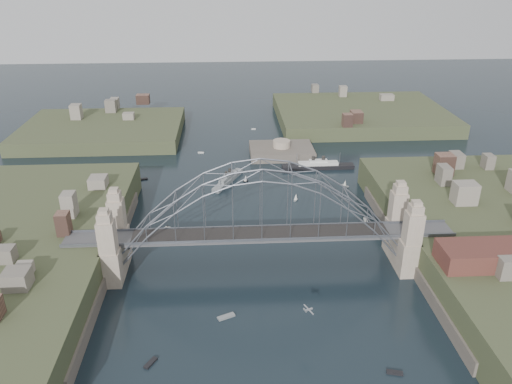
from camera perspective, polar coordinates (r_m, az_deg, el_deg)
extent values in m
plane|color=black|center=(113.54, 0.54, -8.42)|extent=(500.00, 500.00, 0.00)
cube|color=#4A4A4C|center=(109.36, 0.56, -4.91)|extent=(84.00, 6.00, 0.70)
cube|color=slate|center=(106.50, 0.67, -5.45)|extent=(84.00, 0.25, 0.50)
cube|color=slate|center=(111.71, 0.45, -3.90)|extent=(84.00, 0.25, 0.50)
cube|color=black|center=(109.09, 0.56, -4.66)|extent=(55.20, 5.20, 0.35)
cube|color=tan|center=(107.33, -16.38, -6.13)|extent=(3.40, 3.40, 17.70)
cube|color=tan|center=(115.82, -15.39, -3.60)|extent=(3.40, 3.40, 17.70)
cube|color=tan|center=(111.17, 17.23, -5.11)|extent=(3.40, 3.40, 17.70)
cube|color=tan|center=(119.39, 15.67, -2.74)|extent=(3.40, 3.40, 17.70)
cube|color=tan|center=(113.94, -15.58, -6.94)|extent=(4.08, 13.80, 8.00)
cube|color=tan|center=(117.56, 16.14, -5.96)|extent=(4.08, 13.80, 8.00)
cube|color=#544B42|center=(116.43, -17.36, -8.19)|extent=(6.00, 70.00, 4.00)
cube|color=#544B42|center=(120.42, 17.78, -7.07)|extent=(6.00, 70.00, 4.00)
cube|color=#3C4327|center=(205.30, -16.93, 6.23)|extent=(60.00, 45.00, 9.00)
cube|color=#3C4327|center=(221.16, 11.73, 8.15)|extent=(70.00, 55.00, 9.50)
cube|color=#544B42|center=(177.26, 2.89, 4.06)|extent=(22.00, 16.00, 7.00)
cylinder|color=tan|center=(175.66, 2.92, 5.49)|extent=(6.00, 6.00, 2.40)
cube|color=#592D26|center=(108.68, 25.10, -6.51)|extent=(20.00, 8.00, 4.00)
cube|color=#4A4A4C|center=(101.60, 25.14, -15.26)|extent=(4.00, 22.00, 1.40)
cube|color=gray|center=(155.16, -3.19, 1.29)|extent=(9.82, 17.08, 1.58)
cube|color=gray|center=(154.69, -3.20, 1.69)|extent=(5.83, 9.60, 1.19)
cube|color=gray|center=(154.35, -3.20, 2.00)|extent=(3.10, 4.58, 0.79)
cylinder|color=black|center=(153.05, -3.41, 2.07)|extent=(0.85, 0.85, 1.58)
cylinder|color=black|center=(155.12, -3.02, 2.40)|extent=(0.85, 0.85, 1.58)
cylinder|color=slate|center=(149.74, -4.08, 1.44)|extent=(0.16, 0.16, 3.96)
cylinder|color=slate|center=(158.63, -2.39, 2.86)|extent=(0.16, 0.16, 3.96)
cube|color=gray|center=(195.58, -9.56, 6.02)|extent=(5.49, 14.01, 1.40)
cube|color=gray|center=(195.25, -9.58, 6.31)|extent=(3.39, 7.80, 1.05)
cube|color=gray|center=(195.00, -9.60, 6.53)|extent=(1.93, 3.65, 0.70)
cylinder|color=black|center=(193.95, -9.71, 6.61)|extent=(0.69, 0.69, 1.40)
cylinder|color=black|center=(195.68, -9.51, 6.79)|extent=(0.69, 0.69, 1.40)
cylinder|color=slate|center=(191.17, -10.05, 6.26)|extent=(0.14, 0.14, 3.50)
cylinder|color=slate|center=(198.59, -9.19, 7.03)|extent=(0.14, 0.14, 3.50)
cube|color=black|center=(166.24, 7.04, 2.80)|extent=(23.65, 3.40, 1.72)
cube|color=silver|center=(165.77, 7.07, 3.21)|extent=(13.01, 2.52, 1.29)
cube|color=silver|center=(165.42, 7.08, 3.52)|extent=(5.92, 1.82, 0.86)
cylinder|color=black|center=(164.85, 6.53, 3.76)|extent=(1.16, 1.16, 1.72)
cylinder|color=black|center=(165.46, 7.66, 3.77)|extent=(1.16, 1.16, 1.72)
cylinder|color=slate|center=(164.07, 4.65, 3.65)|extent=(0.17, 0.17, 4.30)
cylinder|color=slate|center=(166.68, 9.49, 3.73)|extent=(0.17, 0.17, 4.30)
cube|color=#A1A3A9|center=(90.62, 6.00, -13.14)|extent=(1.53, 0.86, 0.27)
cube|color=#A1A3A9|center=(90.59, 6.00, -13.12)|extent=(1.44, 2.95, 0.06)
cube|color=#A1A3A9|center=(90.20, 5.57, -13.21)|extent=(0.51, 0.95, 0.34)
cube|color=silver|center=(129.80, -9.98, -4.17)|extent=(2.39, 1.59, 0.45)
cube|color=silver|center=(129.61, -10.00, -4.01)|extent=(1.51, 1.13, 0.40)
cylinder|color=black|center=(129.40, -10.01, -3.84)|extent=(0.16, 0.16, 0.70)
cube|color=silver|center=(143.44, 4.54, -0.91)|extent=(1.37, 1.80, 0.45)
cylinder|color=slate|center=(142.99, 4.55, -0.53)|extent=(0.08, 0.08, 2.20)
cone|color=silver|center=(142.99, 4.55, -0.53)|extent=(1.48, 1.57, 1.92)
cube|color=silver|center=(99.24, -3.41, -13.95)|extent=(3.56, 2.43, 0.45)
cube|color=silver|center=(154.18, 10.04, 0.67)|extent=(2.26, 2.47, 0.45)
cylinder|color=slate|center=(153.76, 10.07, 1.03)|extent=(0.08, 0.08, 2.20)
cone|color=silver|center=(153.76, 10.07, 1.03)|extent=(1.56, 1.59, 1.92)
cube|color=silver|center=(160.55, -12.82, 1.42)|extent=(3.70, 2.23, 0.45)
cube|color=silver|center=(155.21, -1.18, 1.23)|extent=(1.58, 1.11, 0.45)
cylinder|color=slate|center=(154.79, -1.19, 1.59)|extent=(0.08, 0.08, 2.20)
cone|color=silver|center=(154.79, -1.19, 1.59)|extent=(1.55, 1.44, 1.92)
cube|color=silver|center=(91.26, 15.47, -19.17)|extent=(2.82, 1.55, 0.45)
cube|color=silver|center=(179.75, -6.26, 4.46)|extent=(2.19, 1.15, 0.45)
cube|color=silver|center=(135.07, 12.32, -3.17)|extent=(1.06, 2.59, 0.45)
cube|color=silver|center=(91.67, -11.87, -18.46)|extent=(2.19, 2.85, 0.45)
cube|color=silver|center=(204.67, -0.28, 7.16)|extent=(1.72, 0.74, 0.45)
cube|color=silver|center=(142.88, -15.98, -1.97)|extent=(2.88, 2.04, 0.45)
cylinder|color=slate|center=(142.43, -16.03, -1.59)|extent=(0.08, 0.08, 2.20)
cone|color=silver|center=(142.43, -16.03, -1.59)|extent=(1.55, 1.45, 1.92)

